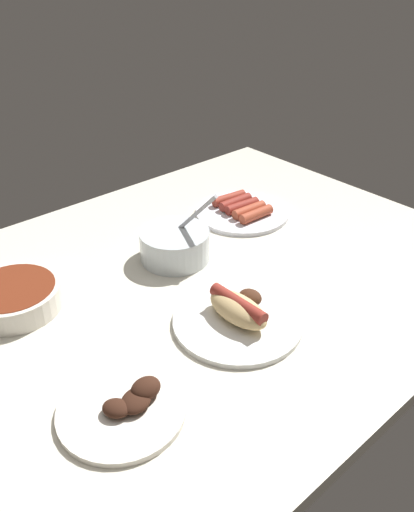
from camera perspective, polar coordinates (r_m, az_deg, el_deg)
ground_plane at (r=104.12cm, az=-1.19°, el=-3.04°), size 120.00×90.00×3.00cm
plate_sausages at (r=126.36cm, az=3.88°, el=5.05°), size 22.61×22.61×3.38cm
plate_grilled_meat at (r=77.90cm, az=-8.98°, el=-16.04°), size 18.60×18.60×3.93cm
bowl_chili at (r=100.27cm, az=-20.53°, el=-4.17°), size 17.06×17.06×4.51cm
plate_hotdog_assembled at (r=90.97cm, az=3.47°, el=-6.49°), size 22.82×22.82×5.61cm
bowl_coleslaw at (r=107.58cm, az=-3.55°, el=1.38°), size 14.51×14.53×15.46cm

